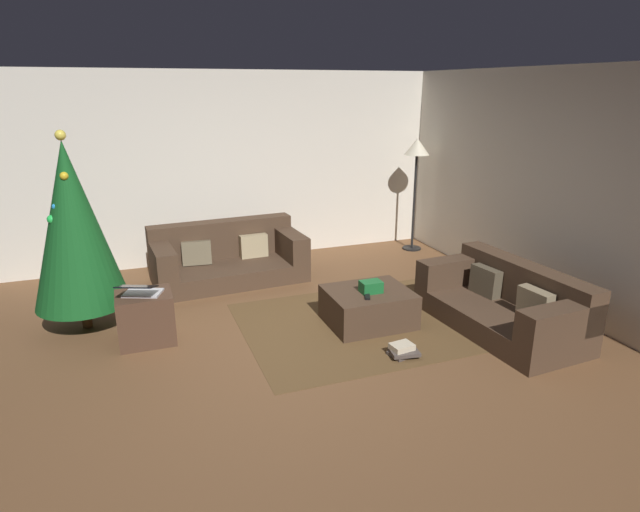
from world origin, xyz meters
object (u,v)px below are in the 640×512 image
at_px(tv_remote, 367,296).
at_px(laptop, 141,291).
at_px(couch_left, 227,258).
at_px(couch_right, 506,304).
at_px(corner_lamp, 417,155).
at_px(ottoman, 368,307).
at_px(side_table, 146,318).
at_px(christmas_tree, 73,225).
at_px(gift_box, 371,287).
at_px(book_stack, 403,351).

height_order(tv_remote, laptop, laptop).
xyz_separation_m(couch_left, couch_right, (2.39, -2.47, -0.01)).
bearing_deg(tv_remote, laptop, -170.11).
relative_size(tv_remote, corner_lamp, 0.10).
height_order(couch_left, corner_lamp, corner_lamp).
xyz_separation_m(ottoman, side_table, (-2.20, 0.37, 0.07)).
distance_m(laptop, corner_lamp, 4.51).
relative_size(ottoman, side_table, 1.64).
xyz_separation_m(side_table, laptop, (-0.02, -0.05, 0.30)).
distance_m(couch_left, side_table, 1.86).
bearing_deg(tv_remote, couch_right, 5.24).
distance_m(christmas_tree, side_table, 1.16).
height_order(ottoman, laptop, laptop).
distance_m(tv_remote, christmas_tree, 2.98).
distance_m(gift_box, laptop, 2.26).
relative_size(gift_box, book_stack, 0.76).
bearing_deg(laptop, tv_remote, -12.70).
relative_size(couch_right, corner_lamp, 1.08).
distance_m(ottoman, laptop, 2.27).
bearing_deg(tv_remote, book_stack, -60.13).
height_order(couch_left, christmas_tree, christmas_tree).
distance_m(couch_left, couch_right, 3.43).
distance_m(couch_right, christmas_tree, 4.40).
bearing_deg(laptop, side_table, 67.64).
bearing_deg(christmas_tree, couch_right, -20.58).
relative_size(tv_remote, side_table, 0.31).
relative_size(couch_right, christmas_tree, 0.91).
xyz_separation_m(couch_right, corner_lamp, (0.51, 2.79, 1.16)).
xyz_separation_m(couch_right, tv_remote, (-1.36, 0.43, 0.11)).
xyz_separation_m(couch_left, christmas_tree, (-1.65, -0.95, 0.81)).
relative_size(book_stack, corner_lamp, 0.17).
bearing_deg(couch_right, christmas_tree, 65.72).
xyz_separation_m(tv_remote, book_stack, (0.08, -0.62, -0.32)).
distance_m(couch_right, ottoman, 1.40).
height_order(tv_remote, book_stack, tv_remote).
height_order(christmas_tree, side_table, christmas_tree).
xyz_separation_m(tv_remote, laptop, (-2.13, 0.48, 0.17)).
height_order(ottoman, christmas_tree, christmas_tree).
xyz_separation_m(christmas_tree, corner_lamp, (4.55, 1.27, 0.34)).
bearing_deg(book_stack, tv_remote, 97.27).
relative_size(couch_left, corner_lamp, 1.15).
relative_size(couch_right, side_table, 3.49).
relative_size(couch_left, christmas_tree, 0.96).
xyz_separation_m(gift_box, tv_remote, (-0.09, -0.11, -0.05)).
bearing_deg(laptop, gift_box, -9.48).
xyz_separation_m(couch_left, ottoman, (1.12, -1.88, -0.09)).
bearing_deg(side_table, corner_lamp, 24.70).
xyz_separation_m(couch_left, tv_remote, (1.03, -2.04, 0.10)).
distance_m(laptop, book_stack, 2.52).
relative_size(gift_box, side_table, 0.42).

